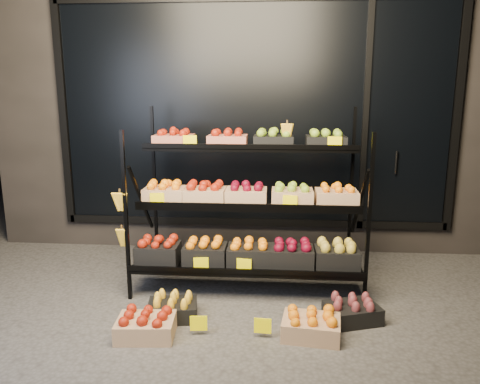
# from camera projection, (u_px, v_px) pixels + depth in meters

# --- Properties ---
(ground) EXTENTS (24.00, 24.00, 0.00)m
(ground) POSITION_uv_depth(u_px,v_px,m) (243.00, 312.00, 3.92)
(ground) COLOR #514F4C
(ground) RESTS_ON ground
(building) EXTENTS (6.00, 2.08, 3.50)m
(building) POSITION_uv_depth(u_px,v_px,m) (258.00, 95.00, 6.06)
(building) COLOR #2D2826
(building) RESTS_ON ground
(display_rack) EXTENTS (2.18, 1.02, 1.66)m
(display_rack) POSITION_uv_depth(u_px,v_px,m) (247.00, 204.00, 4.33)
(display_rack) COLOR black
(display_rack) RESTS_ON ground
(tag_floor_a) EXTENTS (0.13, 0.01, 0.12)m
(tag_floor_a) POSITION_uv_depth(u_px,v_px,m) (199.00, 328.00, 3.54)
(tag_floor_a) COLOR #FFEA00
(tag_floor_a) RESTS_ON ground
(tag_floor_b) EXTENTS (0.13, 0.01, 0.12)m
(tag_floor_b) POSITION_uv_depth(u_px,v_px,m) (263.00, 331.00, 3.50)
(tag_floor_b) COLOR #FFEA00
(tag_floor_b) RESTS_ON ground
(floor_crate_left) EXTENTS (0.45, 0.35, 0.21)m
(floor_crate_left) POSITION_uv_depth(u_px,v_px,m) (146.00, 325.00, 3.52)
(floor_crate_left) COLOR tan
(floor_crate_left) RESTS_ON ground
(floor_crate_midleft) EXTENTS (0.43, 0.35, 0.20)m
(floor_crate_midleft) POSITION_uv_depth(u_px,v_px,m) (173.00, 307.00, 3.80)
(floor_crate_midleft) COLOR black
(floor_crate_midleft) RESTS_ON ground
(floor_crate_midright) EXTENTS (0.46, 0.37, 0.21)m
(floor_crate_midright) POSITION_uv_depth(u_px,v_px,m) (311.00, 325.00, 3.51)
(floor_crate_midright) COLOR tan
(floor_crate_midright) RESTS_ON ground
(floor_crate_right) EXTENTS (0.48, 0.41, 0.20)m
(floor_crate_right) POSITION_uv_depth(u_px,v_px,m) (352.00, 310.00, 3.75)
(floor_crate_right) COLOR black
(floor_crate_right) RESTS_ON ground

